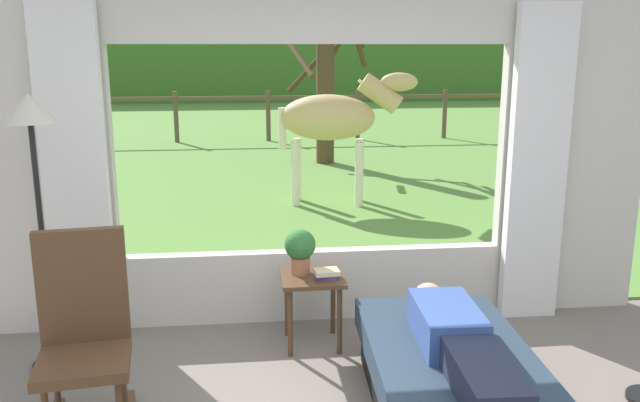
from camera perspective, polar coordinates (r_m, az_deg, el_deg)
The scene contains 15 objects.
back_wall_with_window at distance 4.92m, azimuth -0.60°, elevation 3.49°, with size 5.20×0.12×2.55m.
curtain_panel_left at distance 4.91m, azimuth -20.44°, elevation 2.05°, with size 0.44×0.10×2.40m, color silver.
curtain_panel_right at distance 5.24m, azimuth 18.30°, elevation 2.88°, with size 0.44×0.10×2.40m, color silver.
outdoor_pasture_lawn at distance 15.87m, azimuth -4.62°, elevation 5.78°, with size 36.00×21.68×0.02m, color #568438.
distant_hill_ridge at distance 25.58m, azimuth -5.43°, elevation 11.30°, with size 36.00×2.00×2.40m, color #417028.
recliner_sofa at distance 3.93m, azimuth 11.38°, elevation -15.43°, with size 0.97×1.74×0.42m.
reclining_person at distance 3.75m, azimuth 11.83°, elevation -11.71°, with size 0.37×1.43×0.22m.
rocking_chair at distance 3.89m, azimuth -19.76°, elevation -10.93°, with size 0.54×0.73×1.12m.
side_table at distance 4.67m, azimuth -0.67°, elevation -7.56°, with size 0.44×0.44×0.52m.
potted_plant at distance 4.63m, azimuth -1.74°, elevation -4.13°, with size 0.22×0.22×0.32m.
book_stack at distance 4.57m, azimuth 0.54°, elevation -6.32°, with size 0.18×0.16×0.06m.
floor_lamp_left at distance 4.44m, azimuth -23.60°, elevation 4.07°, with size 0.32×0.32×1.81m.
horse at distance 8.67m, azimuth 1.23°, elevation 7.15°, with size 1.82×0.75×1.73m.
pasture_tree at distance 11.75m, azimuth 0.57°, elevation 10.23°, with size 1.49×1.47×3.17m.
pasture_fence_line at distance 14.64m, azimuth -4.52°, elevation 8.04°, with size 16.10×0.10×1.10m.
Camera 1 is at (-0.49, -2.56, 2.09)m, focal length 36.92 mm.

